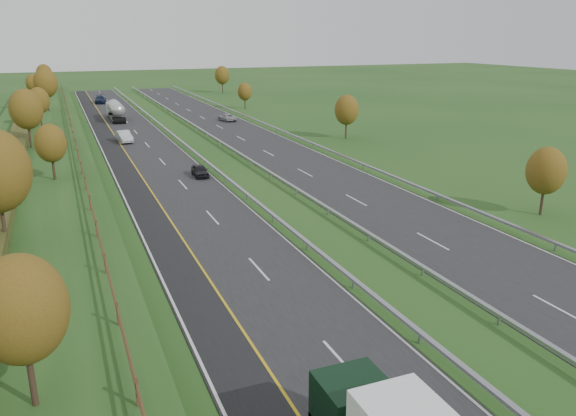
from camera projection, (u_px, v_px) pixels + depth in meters
name	position (u px, v px, depth m)	size (l,w,h in m)	color
ground	(224.00, 164.00, 68.29)	(400.00, 400.00, 0.00)	#22491A
near_carriageway	(151.00, 161.00, 69.82)	(10.50, 200.00, 0.04)	black
far_carriageway	(274.00, 151.00, 75.78)	(10.50, 200.00, 0.04)	black
hard_shoulder	(120.00, 163.00, 68.46)	(3.00, 200.00, 0.04)	black
lane_markings	(201.00, 157.00, 72.02)	(26.75, 200.00, 0.01)	silver
embankment_left	(36.00, 162.00, 64.83)	(12.00, 200.00, 2.00)	#22491A
hedge_left	(15.00, 150.00, 63.65)	(2.20, 180.00, 1.10)	#293315
fence_left	(76.00, 145.00, 65.58)	(0.12, 189.06, 1.20)	#422B19
median_barrier_near	(196.00, 153.00, 71.70)	(0.32, 200.00, 0.71)	#95989D
median_barrier_far	(234.00, 150.00, 73.55)	(0.32, 200.00, 0.71)	#95989D
outer_barrier_far	(313.00, 144.00, 77.70)	(0.32, 200.00, 0.71)	#95989D
trees_left	(33.00, 119.00, 60.40)	(6.64, 164.30, 7.66)	#2D2116
trees_far	(285.00, 95.00, 105.17)	(8.45, 118.60, 7.12)	#2D2116
road_tanker	(116.00, 110.00, 102.90)	(2.40, 11.22, 3.46)	silver
car_dark_near	(200.00, 171.00, 62.03)	(1.50, 3.74, 1.27)	black
car_silver_mid	(124.00, 136.00, 81.89)	(1.73, 4.96, 1.63)	silver
car_small_far	(100.00, 99.00, 128.68)	(2.31, 5.68, 1.65)	#121D38
car_oncoming	(227.00, 117.00, 102.22)	(2.14, 4.64, 1.29)	#AFAFB4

